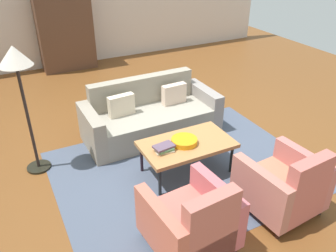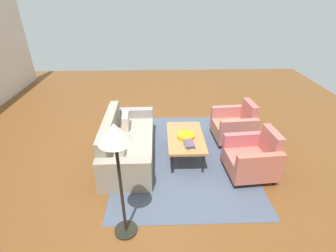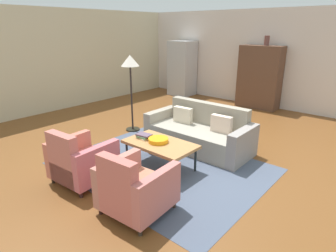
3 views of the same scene
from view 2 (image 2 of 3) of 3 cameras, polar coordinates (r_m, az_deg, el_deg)
ground_plane at (r=5.28m, az=-4.95°, el=-5.87°), size 11.80×11.80×0.00m
area_rug at (r=5.16m, az=3.27°, el=-6.69°), size 3.40×2.60×0.01m
couch at (r=5.03m, az=-9.67°, el=-4.23°), size 2.11×0.92×0.86m
coffee_table at (r=4.93m, az=3.98°, el=-2.74°), size 1.20×0.70×0.46m
armchair_left at (r=4.76m, az=18.88°, el=-6.91°), size 0.86×0.86×0.88m
armchair_right at (r=5.72m, az=15.09°, el=0.08°), size 0.86×0.86×0.88m
fruit_bowl at (r=4.86m, az=4.06°, el=-2.25°), size 0.34×0.34×0.07m
book_stack at (r=4.60m, az=4.82°, el=-4.19°), size 0.28×0.21×0.08m
floor_lamp at (r=2.91m, az=-11.73°, el=-4.21°), size 0.40×0.40×1.72m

